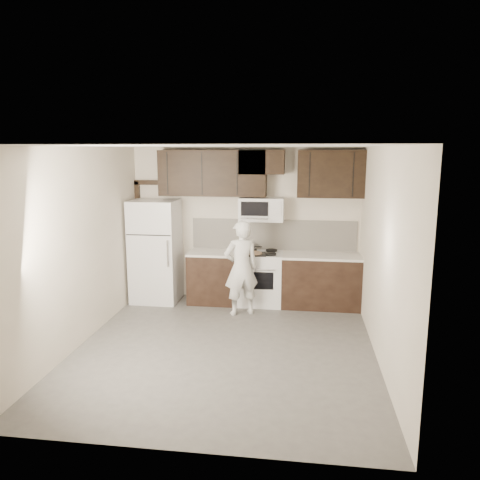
% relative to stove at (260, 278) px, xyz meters
% --- Properties ---
extents(floor, '(4.50, 4.50, 0.00)m').
position_rel_stove_xyz_m(floor, '(-0.30, -1.94, -0.46)').
color(floor, '#514F4C').
rests_on(floor, ground).
extents(back_wall, '(4.00, 0.00, 4.00)m').
position_rel_stove_xyz_m(back_wall, '(-0.30, 0.31, 0.89)').
color(back_wall, beige).
rests_on(back_wall, ground).
extents(ceiling, '(4.50, 4.50, 0.00)m').
position_rel_stove_xyz_m(ceiling, '(-0.30, -1.94, 2.24)').
color(ceiling, white).
rests_on(ceiling, back_wall).
extents(counter_run, '(2.95, 0.64, 0.91)m').
position_rel_stove_xyz_m(counter_run, '(0.30, 0.00, -0.00)').
color(counter_run, black).
rests_on(counter_run, floor).
extents(stove, '(0.76, 0.66, 0.94)m').
position_rel_stove_xyz_m(stove, '(0.00, 0.00, 0.00)').
color(stove, silver).
rests_on(stove, floor).
extents(backsplash, '(2.90, 0.02, 0.54)m').
position_rel_stove_xyz_m(backsplash, '(0.20, 0.30, 0.72)').
color(backsplash, beige).
rests_on(backsplash, counter_run).
extents(upper_cabinets, '(3.48, 0.35, 0.78)m').
position_rel_stove_xyz_m(upper_cabinets, '(-0.09, 0.14, 1.82)').
color(upper_cabinets, black).
rests_on(upper_cabinets, back_wall).
extents(microwave, '(0.76, 0.42, 0.40)m').
position_rel_stove_xyz_m(microwave, '(-0.00, 0.12, 1.19)').
color(microwave, silver).
rests_on(microwave, upper_cabinets).
extents(refrigerator, '(0.80, 0.76, 1.80)m').
position_rel_stove_xyz_m(refrigerator, '(-1.85, -0.05, 0.44)').
color(refrigerator, silver).
rests_on(refrigerator, floor).
extents(door_trim, '(0.50, 0.08, 2.12)m').
position_rel_stove_xyz_m(door_trim, '(-2.22, 0.27, 0.79)').
color(door_trim, black).
rests_on(door_trim, floor).
extents(saucepan, '(0.27, 0.16, 0.15)m').
position_rel_stove_xyz_m(saucepan, '(-0.18, 0.15, 0.51)').
color(saucepan, silver).
rests_on(saucepan, stove).
extents(baking_tray, '(0.44, 0.35, 0.02)m').
position_rel_stove_xyz_m(baking_tray, '(-0.10, -0.17, 0.46)').
color(baking_tray, black).
rests_on(baking_tray, counter_run).
extents(pizza, '(0.30, 0.30, 0.02)m').
position_rel_stove_xyz_m(pizza, '(-0.10, -0.17, 0.48)').
color(pizza, tan).
rests_on(pizza, baking_tray).
extents(person, '(0.67, 0.58, 1.56)m').
position_rel_stove_xyz_m(person, '(-0.26, -0.57, 0.32)').
color(person, white).
rests_on(person, floor).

